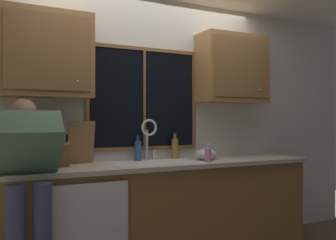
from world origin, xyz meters
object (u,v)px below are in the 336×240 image
Objects in this scene: soap_dispenser at (208,155)px; knife_block at (61,154)px; cutting_board at (81,143)px; mixing_bowl at (206,154)px; bottle_green_glass at (175,148)px; bottle_tall_clear at (138,150)px; person_standing at (27,173)px.

knife_block is at bearing 169.90° from soap_dispenser.
knife_block reaches higher than soap_dispenser.
cutting_board reaches higher than mixing_bowl.
bottle_green_glass is 1.07× the size of bottle_tall_clear.
cutting_board is 1.17m from soap_dispenser.
mixing_bowl is at bearing -15.70° from bottle_tall_clear.
mixing_bowl is 0.32m from bottle_green_glass.
bottle_tall_clear reaches higher than mixing_bowl.
bottle_green_glass is at bearing 19.13° from person_standing.
bottle_tall_clear is at bearing 12.08° from knife_block.
person_standing is 6.49× the size of mixing_bowl.
person_standing is 1.15m from bottle_tall_clear.
cutting_board reaches higher than bottle_tall_clear.
bottle_tall_clear is (0.75, 0.16, -0.01)m from knife_block.
person_standing is 8.50× the size of soap_dispenser.
bottle_green_glass is (0.96, 0.02, -0.08)m from cutting_board.
bottle_green_glass is at bearing 9.17° from knife_block.
cutting_board is (0.50, 0.49, 0.18)m from person_standing.
knife_block is 1.31m from soap_dispenser.
bottle_green_glass is (1.46, 0.51, 0.10)m from person_standing.
cutting_board is 1.56× the size of bottle_tall_clear.
person_standing is 5.58× the size of bottle_green_glass.
soap_dispenser is (1.09, -0.40, -0.12)m from cutting_board.
bottle_tall_clear is (1.05, 0.48, 0.09)m from person_standing.
knife_block is at bearing 179.03° from mixing_bowl.
person_standing reaches higher than mixing_bowl.
mixing_bowl is at bearing 9.87° from person_standing.
bottle_green_glass is at bearing 107.48° from soap_dispenser.
bottle_green_glass reaches higher than mixing_bowl.
cutting_board is 1.46× the size of bottle_green_glass.
person_standing is 1.55m from bottle_green_glass.
person_standing is 4.62× the size of knife_block.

